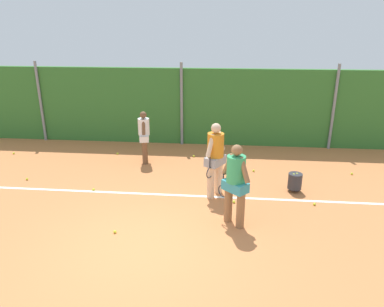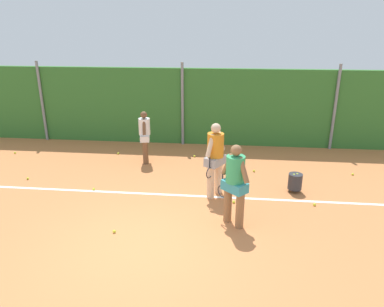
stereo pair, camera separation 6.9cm
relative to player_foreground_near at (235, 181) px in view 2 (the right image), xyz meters
name	(u,v)px [view 2 (the right image)]	position (x,y,z in m)	size (l,w,h in m)	color
ground_plane	(159,200)	(-1.83, 0.95, -1.03)	(28.11, 28.11, 0.00)	#C67542
hedge_fence_backdrop	(183,107)	(-1.83, 5.68, 0.34)	(18.27, 0.25, 2.74)	#33702D
fence_post_left	(42,102)	(-7.10, 5.51, 0.45)	(0.10, 0.10, 2.96)	gray
fence_post_center	(183,105)	(-1.83, 5.51, 0.45)	(0.10, 0.10, 2.96)	gray
fence_post_right	(335,108)	(3.44, 5.51, 0.45)	(0.10, 0.10, 2.96)	gray
court_baseline_paint	(162,194)	(-1.83, 1.27, -1.03)	(13.35, 0.10, 0.01)	white
player_foreground_near	(235,181)	(0.00, 0.00, 0.00)	(0.67, 0.60, 1.84)	#8C603D
player_midcourt	(215,156)	(-0.47, 1.40, 0.04)	(0.57, 0.78, 1.91)	beige
player_backcourt_far	(145,134)	(-2.77, 3.55, -0.10)	(0.37, 0.68, 1.65)	brown
ball_hopper	(295,181)	(1.61, 1.81, -0.74)	(0.36, 0.36, 0.51)	#2D2D33
tennis_ball_0	(234,202)	(0.02, 0.98, -1.00)	(0.07, 0.07, 0.07)	#CCDB33
tennis_ball_1	(219,171)	(-0.39, 2.93, -1.00)	(0.07, 0.07, 0.07)	#CCDB33
tennis_ball_2	(28,178)	(-5.80, 1.81, -1.00)	(0.07, 0.07, 0.07)	#CCDB33
tennis_ball_3	(315,205)	(1.97, 1.05, -1.00)	(0.07, 0.07, 0.07)	#CCDB33
tennis_ball_4	(353,174)	(3.50, 3.11, -1.00)	(0.07, 0.07, 0.07)	#CCDB33
tennis_ball_5	(15,153)	(-7.41, 3.84, -1.00)	(0.07, 0.07, 0.07)	#CCDB33
tennis_ball_6	(118,153)	(-3.87, 4.15, -1.00)	(0.07, 0.07, 0.07)	#CCDB33
tennis_ball_7	(223,150)	(-0.32, 4.90, -1.00)	(0.07, 0.07, 0.07)	#CCDB33
tennis_ball_8	(94,189)	(-3.67, 1.33, -1.00)	(0.07, 0.07, 0.07)	#CCDB33
tennis_ball_9	(194,156)	(-1.26, 4.16, -1.00)	(0.07, 0.07, 0.07)	#CCDB33
tennis_ball_10	(254,171)	(0.64, 3.06, -1.00)	(0.07, 0.07, 0.07)	#CCDB33
tennis_ball_11	(114,231)	(-2.49, -0.62, -1.00)	(0.07, 0.07, 0.07)	#CCDB33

